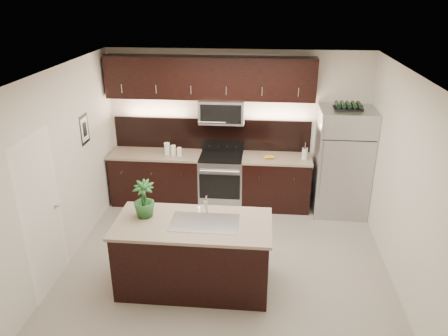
# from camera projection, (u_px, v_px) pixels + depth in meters

# --- Properties ---
(ground) EXTENTS (4.50, 4.50, 0.00)m
(ground) POSITION_uv_depth(u_px,v_px,m) (227.00, 257.00, 6.36)
(ground) COLOR gray
(ground) RESTS_ON ground
(room_walls) EXTENTS (4.52, 4.02, 2.71)m
(room_walls) POSITION_uv_depth(u_px,v_px,m) (219.00, 149.00, 5.68)
(room_walls) COLOR beige
(room_walls) RESTS_ON ground
(counter_run) EXTENTS (3.51, 0.65, 0.94)m
(counter_run) POSITION_uv_depth(u_px,v_px,m) (210.00, 179.00, 7.77)
(counter_run) COLOR black
(counter_run) RESTS_ON ground
(upper_fixtures) EXTENTS (3.49, 0.40, 1.66)m
(upper_fixtures) POSITION_uv_depth(u_px,v_px,m) (211.00, 84.00, 7.25)
(upper_fixtures) COLOR black
(upper_fixtures) RESTS_ON counter_run
(island) EXTENTS (1.96, 0.96, 0.94)m
(island) POSITION_uv_depth(u_px,v_px,m) (194.00, 254.00, 5.61)
(island) COLOR black
(island) RESTS_ON ground
(sink_faucet) EXTENTS (0.84, 0.50, 0.28)m
(sink_faucet) POSITION_uv_depth(u_px,v_px,m) (205.00, 221.00, 5.42)
(sink_faucet) COLOR silver
(sink_faucet) RESTS_ON island
(refrigerator) EXTENTS (0.88, 0.80, 1.83)m
(refrigerator) POSITION_uv_depth(u_px,v_px,m) (342.00, 162.00, 7.34)
(refrigerator) COLOR #B2B2B7
(refrigerator) RESTS_ON ground
(wine_rack) EXTENTS (0.45, 0.28, 0.11)m
(wine_rack) POSITION_uv_depth(u_px,v_px,m) (348.00, 106.00, 6.97)
(wine_rack) COLOR black
(wine_rack) RESTS_ON refrigerator
(plant) EXTENTS (0.29, 0.29, 0.48)m
(plant) POSITION_uv_depth(u_px,v_px,m) (144.00, 199.00, 5.48)
(plant) COLOR #1E4D1F
(plant) RESTS_ON island
(canisters) EXTENTS (0.31, 0.14, 0.21)m
(canisters) POSITION_uv_depth(u_px,v_px,m) (172.00, 150.00, 7.54)
(canisters) COLOR silver
(canisters) RESTS_ON counter_run
(french_press) EXTENTS (0.10, 0.10, 0.29)m
(french_press) POSITION_uv_depth(u_px,v_px,m) (305.00, 153.00, 7.36)
(french_press) COLOR silver
(french_press) RESTS_ON counter_run
(bananas) EXTENTS (0.20, 0.17, 0.06)m
(bananas) POSITION_uv_depth(u_px,v_px,m) (266.00, 157.00, 7.42)
(bananas) COLOR gold
(bananas) RESTS_ON counter_run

